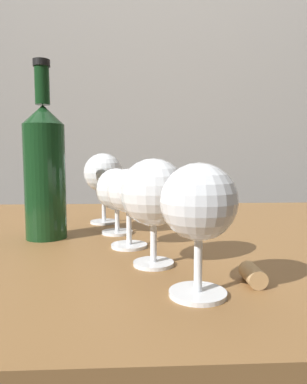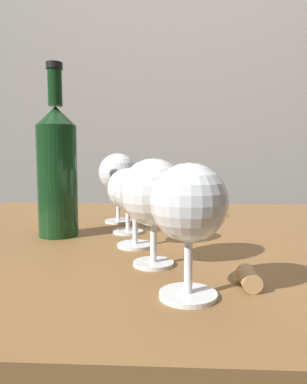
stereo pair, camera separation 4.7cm
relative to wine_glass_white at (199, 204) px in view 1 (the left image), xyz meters
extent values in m
cube|color=gray|center=(0.05, 1.36, 0.49)|extent=(5.00, 0.08, 2.60)
cube|color=brown|center=(0.05, 0.31, -0.11)|extent=(1.22, 0.88, 0.03)
cylinder|color=white|center=(0.00, 0.00, -0.10)|extent=(0.06, 0.06, 0.00)
cylinder|color=white|center=(0.00, 0.00, -0.06)|extent=(0.01, 0.01, 0.07)
sphere|color=white|center=(0.00, 0.00, 0.00)|extent=(0.08, 0.08, 0.08)
ellipsoid|color=beige|center=(0.00, 0.00, 0.00)|extent=(0.07, 0.07, 0.04)
cylinder|color=white|center=(-0.04, 0.11, -0.10)|extent=(0.06, 0.06, 0.00)
cylinder|color=white|center=(-0.04, 0.11, -0.06)|extent=(0.01, 0.01, 0.07)
sphere|color=white|center=(-0.04, 0.11, 0.00)|extent=(0.09, 0.09, 0.09)
ellipsoid|color=#EACC66|center=(-0.04, 0.11, 0.00)|extent=(0.08, 0.08, 0.03)
cylinder|color=white|center=(-0.08, 0.21, -0.10)|extent=(0.06, 0.06, 0.00)
cylinder|color=white|center=(-0.08, 0.21, -0.06)|extent=(0.01, 0.01, 0.07)
sphere|color=white|center=(-0.08, 0.21, -0.01)|extent=(0.07, 0.07, 0.07)
ellipsoid|color=#380711|center=(-0.08, 0.21, -0.01)|extent=(0.06, 0.06, 0.02)
cylinder|color=white|center=(-0.10, 0.32, -0.10)|extent=(0.06, 0.06, 0.00)
cylinder|color=white|center=(-0.10, 0.32, -0.07)|extent=(0.01, 0.01, 0.06)
sphere|color=white|center=(-0.10, 0.32, -0.01)|extent=(0.08, 0.08, 0.08)
cylinder|color=white|center=(-0.14, 0.42, -0.10)|extent=(0.06, 0.06, 0.00)
cylinder|color=white|center=(-0.14, 0.42, -0.05)|extent=(0.01, 0.01, 0.08)
sphere|color=white|center=(-0.14, 0.42, 0.01)|extent=(0.09, 0.09, 0.09)
ellipsoid|color=pink|center=(-0.14, 0.42, 0.01)|extent=(0.08, 0.08, 0.03)
cylinder|color=#143819|center=(-0.23, 0.28, 0.00)|extent=(0.07, 0.07, 0.21)
cone|color=#143819|center=(-0.23, 0.28, 0.13)|extent=(0.07, 0.07, 0.03)
cylinder|color=#143819|center=(-0.23, 0.28, 0.18)|extent=(0.03, 0.03, 0.07)
cylinder|color=black|center=(-0.23, 0.28, 0.21)|extent=(0.03, 0.03, 0.01)
cylinder|color=tan|center=(0.07, 0.03, -0.09)|extent=(0.02, 0.04, 0.02)
camera|label=1|loc=(-0.07, -0.36, 0.05)|focal=32.54mm
camera|label=2|loc=(-0.02, -0.36, 0.05)|focal=32.54mm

